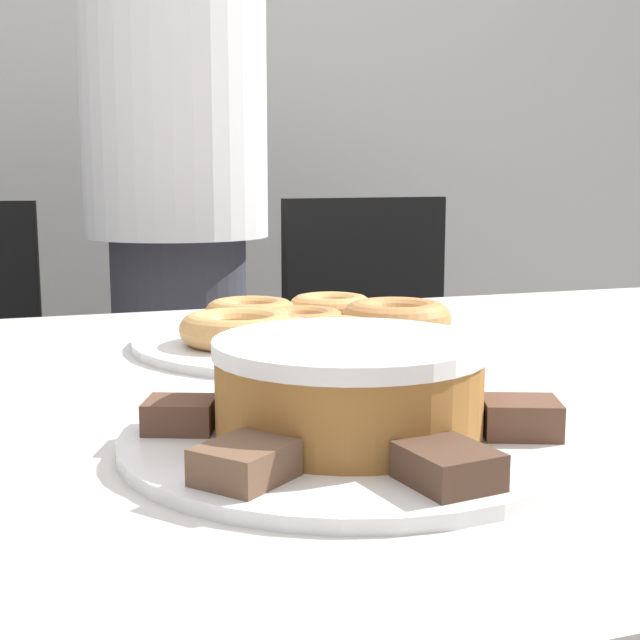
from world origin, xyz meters
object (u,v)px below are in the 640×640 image
object	(u,v)px
office_chair_right	(399,420)
plate_cake	(349,439)
frosted_cake	(349,386)
plate_donuts	(302,340)
person_standing	(177,207)

from	to	relation	value
office_chair_right	plate_cake	size ratio (longest dim) A/B	2.67
office_chair_right	frosted_cake	xyz separation A→B (m)	(-0.54, -1.09, 0.36)
plate_donuts	plate_cake	bearing A→B (deg)	-103.20
plate_donuts	frosted_cake	xyz separation A→B (m)	(-0.09, -0.38, 0.04)
person_standing	plate_cake	distance (m)	1.10
frosted_cake	plate_cake	bearing A→B (deg)	116.57
plate_cake	frosted_cake	bearing A→B (deg)	-63.43
office_chair_right	plate_donuts	world-z (taller)	office_chair_right
person_standing	frosted_cake	xyz separation A→B (m)	(-0.08, -1.09, -0.09)
person_standing	office_chair_right	xyz separation A→B (m)	(0.46, -0.00, -0.45)
person_standing	office_chair_right	bearing A→B (deg)	-0.14
office_chair_right	plate_donuts	distance (m)	0.90
person_standing	frosted_cake	bearing A→B (deg)	-94.02
office_chair_right	plate_donuts	xyz separation A→B (m)	(-0.45, -0.71, 0.32)
office_chair_right	plate_cake	world-z (taller)	office_chair_right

